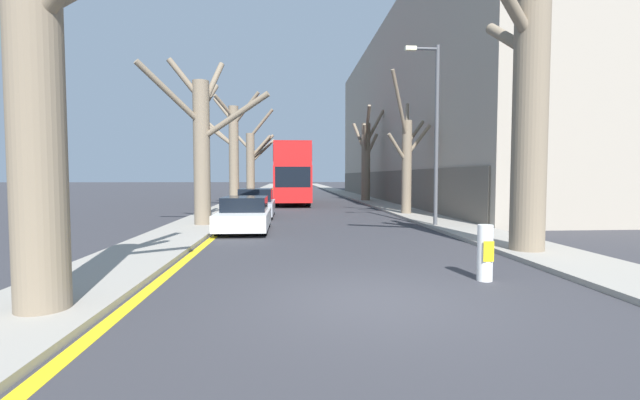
% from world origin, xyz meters
% --- Properties ---
extents(ground_plane, '(300.00, 300.00, 0.00)m').
position_xyz_m(ground_plane, '(0.00, 0.00, 0.00)').
color(ground_plane, '#333338').
extents(sidewalk_left, '(2.23, 120.00, 0.12)m').
position_xyz_m(sidewalk_left, '(-5.29, 50.00, 0.06)').
color(sidewalk_left, gray).
rests_on(sidewalk_left, ground).
extents(sidewalk_right, '(2.23, 120.00, 0.12)m').
position_xyz_m(sidewalk_right, '(5.29, 50.00, 0.06)').
color(sidewalk_right, gray).
rests_on(sidewalk_right, ground).
extents(building_facade_right, '(10.08, 43.09, 14.82)m').
position_xyz_m(building_facade_right, '(11.40, 30.25, 7.40)').
color(building_facade_right, '#9E9384').
rests_on(building_facade_right, ground).
extents(kerb_line_stripe, '(0.24, 120.00, 0.01)m').
position_xyz_m(kerb_line_stripe, '(-4.00, 50.00, 0.00)').
color(kerb_line_stripe, yellow).
rests_on(kerb_line_stripe, ground).
extents(street_tree_left_0, '(2.50, 3.44, 7.44)m').
position_xyz_m(street_tree_left_0, '(-4.96, -0.40, 3.23)').
color(street_tree_left_0, '#7A6B56').
rests_on(street_tree_left_0, ground).
extents(street_tree_left_1, '(4.90, 4.39, 6.92)m').
position_xyz_m(street_tree_left_1, '(-4.93, 10.86, 3.49)').
color(street_tree_left_1, '#7A6B56').
rests_on(street_tree_left_1, ground).
extents(street_tree_left_2, '(4.25, 3.12, 7.52)m').
position_xyz_m(street_tree_left_2, '(-5.09, 21.53, 3.82)').
color(street_tree_left_2, '#7A6B56').
rests_on(street_tree_left_2, ground).
extents(street_tree_left_3, '(3.80, 2.87, 8.16)m').
position_xyz_m(street_tree_left_3, '(-4.70, 32.60, 3.52)').
color(street_tree_left_3, '#7A6B56').
rests_on(street_tree_left_3, ground).
extents(street_tree_right_0, '(2.91, 3.37, 8.61)m').
position_xyz_m(street_tree_right_0, '(4.86, 3.97, 3.84)').
color(street_tree_right_0, '#7A6B56').
rests_on(street_tree_right_0, ground).
extents(street_tree_right_1, '(2.59, 3.15, 7.37)m').
position_xyz_m(street_tree_right_1, '(4.85, 15.44, 3.04)').
color(street_tree_right_1, '#7A6B56').
rests_on(street_tree_right_1, ground).
extents(street_tree_right_2, '(2.59, 3.29, 7.64)m').
position_xyz_m(street_tree_right_2, '(4.96, 27.94, 3.70)').
color(street_tree_right_2, '#7A6B56').
rests_on(street_tree_right_2, ground).
extents(double_decker_bus, '(2.58, 10.07, 4.42)m').
position_xyz_m(double_decker_bus, '(-1.14, 25.81, 2.50)').
color(double_decker_bus, red).
rests_on(double_decker_bus, ground).
extents(parked_car_0, '(1.85, 4.22, 1.30)m').
position_xyz_m(parked_car_0, '(-3.10, 9.52, 0.62)').
color(parked_car_0, silver).
rests_on(parked_car_0, ground).
extents(parked_car_1, '(1.85, 4.22, 1.45)m').
position_xyz_m(parked_car_1, '(-3.10, 15.16, 0.68)').
color(parked_car_1, '#9EA3AD').
rests_on(parked_car_1, ground).
extents(lamp_post, '(1.40, 0.20, 7.29)m').
position_xyz_m(lamp_post, '(4.41, 9.94, 4.10)').
color(lamp_post, '#4C4F54').
rests_on(lamp_post, ground).
extents(traffic_bollard, '(0.30, 0.31, 1.12)m').
position_xyz_m(traffic_bollard, '(2.48, 1.25, 0.56)').
color(traffic_bollard, white).
rests_on(traffic_bollard, ground).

